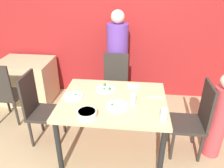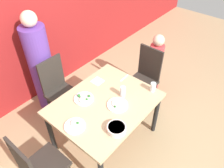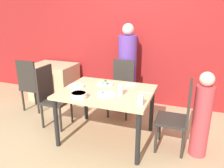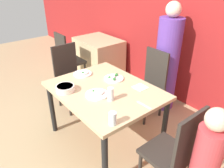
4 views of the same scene
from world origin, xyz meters
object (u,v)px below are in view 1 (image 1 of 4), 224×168
person_adult (117,63)px  plate_rice_adult (74,96)px  person_child (218,119)px  bowl_curry (87,114)px  chair_adult_spot (115,84)px  glass_water_tall (133,99)px  chair_child_spot (194,119)px

person_adult → plate_rice_adult: bearing=-109.6°
person_child → bowl_curry: person_child is taller
person_child → plate_rice_adult: (-1.70, -0.03, 0.22)m
chair_adult_spot → glass_water_tall: size_ratio=6.72×
chair_adult_spot → bowl_curry: 1.25m
person_adult → person_child: (1.29, -1.13, -0.20)m
person_adult → plate_rice_adult: 1.23m
person_child → bowl_curry: size_ratio=5.42×
chair_child_spot → person_child: 0.27m
person_adult → glass_water_tall: size_ratio=10.93×
chair_adult_spot → person_child: person_child is taller
person_adult → bowl_curry: person_adult is taller
person_adult → bowl_curry: bearing=-96.5°
person_child → bowl_curry: (-1.47, -0.41, 0.24)m
person_adult → plate_rice_adult: person_adult is taller
chair_adult_spot → glass_water_tall: 1.02m
glass_water_tall → person_adult: bearing=102.7°
person_child → glass_water_tall: person_child is taller
person_child → chair_child_spot: bearing=180.0°
chair_child_spot → person_adult: bearing=-137.9°
glass_water_tall → chair_adult_spot: bearing=107.0°
bowl_curry → person_adult: bearing=83.5°
bowl_curry → chair_child_spot: bearing=18.9°
chair_adult_spot → chair_child_spot: same height
bowl_curry → person_child: bearing=15.6°
person_child → plate_rice_adult: size_ratio=4.78×
plate_rice_adult → glass_water_tall: (0.70, -0.11, 0.06)m
person_adult → bowl_curry: (-0.17, -1.54, 0.04)m
person_child → chair_adult_spot: bearing=148.3°
chair_adult_spot → glass_water_tall: bearing=-73.0°
chair_adult_spot → person_adult: bearing=90.0°
chair_child_spot → glass_water_tall: (-0.74, -0.14, 0.30)m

